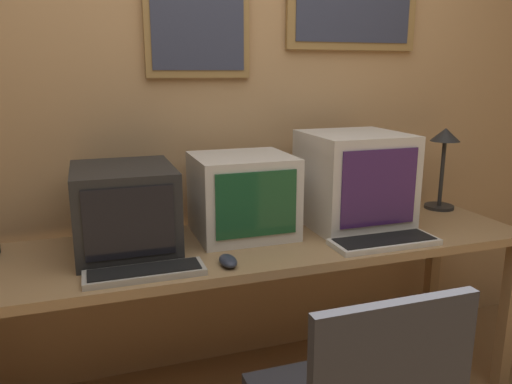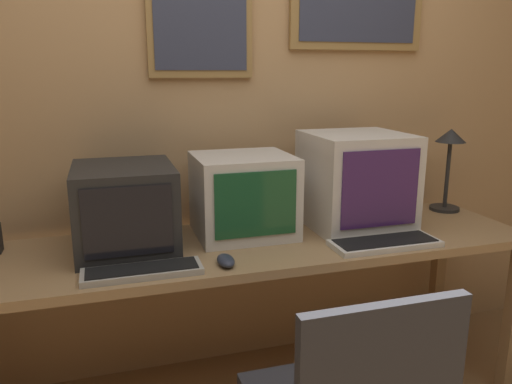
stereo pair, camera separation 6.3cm
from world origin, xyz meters
name	(u,v)px [view 1 (the left image)]	position (x,y,z in m)	size (l,w,h in m)	color
wall_back	(227,100)	(0.01, 1.48, 1.31)	(8.00, 0.08, 2.60)	tan
desk	(256,258)	(0.00, 1.04, 0.68)	(2.32, 0.62, 0.76)	#99754C
monitor_left	(125,209)	(-0.51, 1.12, 0.92)	(0.38, 0.44, 0.33)	black
monitor_center	(242,195)	(-0.02, 1.16, 0.93)	(0.40, 0.38, 0.34)	beige
monitor_right	(354,180)	(0.49, 1.12, 0.97)	(0.42, 0.42, 0.42)	beige
keyboard_main	(145,272)	(-0.47, 0.83, 0.77)	(0.41, 0.13, 0.03)	#A8A399
keyboard_side	(384,242)	(0.48, 0.84, 0.77)	(0.44, 0.17, 0.03)	beige
mouse_near_keyboard	(228,261)	(-0.18, 0.83, 0.78)	(0.06, 0.11, 0.04)	#282D3D
desk_lamp	(444,151)	(1.05, 1.22, 1.05)	(0.15, 0.15, 0.41)	black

